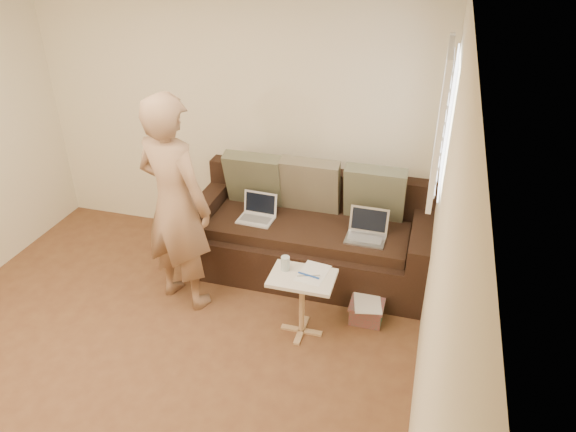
{
  "coord_description": "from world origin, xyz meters",
  "views": [
    {
      "loc": [
        1.89,
        -2.43,
        3.04
      ],
      "look_at": [
        0.8,
        1.4,
        0.78
      ],
      "focal_mm": 33.75,
      "sensor_mm": 36.0,
      "label": 1
    }
  ],
  "objects_px": {
    "laptop_white": "(256,221)",
    "drinking_glass": "(285,263)",
    "sofa": "(309,231)",
    "laptop_silver": "(365,240)",
    "side_table": "(302,305)",
    "person": "(175,204)",
    "striped_box": "(367,310)"
  },
  "relations": [
    {
      "from": "laptop_silver",
      "to": "laptop_white",
      "type": "distance_m",
      "value": 1.03
    },
    {
      "from": "person",
      "to": "striped_box",
      "type": "bearing_deg",
      "value": -157.97
    },
    {
      "from": "person",
      "to": "side_table",
      "type": "distance_m",
      "value": 1.31
    },
    {
      "from": "sofa",
      "to": "striped_box",
      "type": "bearing_deg",
      "value": -41.47
    },
    {
      "from": "laptop_white",
      "to": "side_table",
      "type": "xyz_separation_m",
      "value": [
        0.65,
        -0.78,
        -0.24
      ]
    },
    {
      "from": "striped_box",
      "to": "side_table",
      "type": "bearing_deg",
      "value": -147.87
    },
    {
      "from": "laptop_silver",
      "to": "striped_box",
      "type": "height_order",
      "value": "laptop_silver"
    },
    {
      "from": "striped_box",
      "to": "laptop_white",
      "type": "bearing_deg",
      "value": 157.45
    },
    {
      "from": "laptop_silver",
      "to": "side_table",
      "type": "height_order",
      "value": "laptop_silver"
    },
    {
      "from": "sofa",
      "to": "drinking_glass",
      "type": "height_order",
      "value": "sofa"
    },
    {
      "from": "laptop_silver",
      "to": "drinking_glass",
      "type": "bearing_deg",
      "value": -126.94
    },
    {
      "from": "side_table",
      "to": "drinking_glass",
      "type": "xyz_separation_m",
      "value": [
        -0.15,
        0.05,
        0.34
      ]
    },
    {
      "from": "sofa",
      "to": "side_table",
      "type": "distance_m",
      "value": 0.91
    },
    {
      "from": "person",
      "to": "drinking_glass",
      "type": "distance_m",
      "value": 1.03
    },
    {
      "from": "person",
      "to": "striped_box",
      "type": "relative_size",
      "value": 6.64
    },
    {
      "from": "laptop_silver",
      "to": "striped_box",
      "type": "distance_m",
      "value": 0.61
    },
    {
      "from": "side_table",
      "to": "sofa",
      "type": "bearing_deg",
      "value": 100.29
    },
    {
      "from": "drinking_glass",
      "to": "striped_box",
      "type": "xyz_separation_m",
      "value": [
        0.64,
        0.26,
        -0.53
      ]
    },
    {
      "from": "sofa",
      "to": "drinking_glass",
      "type": "distance_m",
      "value": 0.86
    },
    {
      "from": "laptop_white",
      "to": "drinking_glass",
      "type": "xyz_separation_m",
      "value": [
        0.5,
        -0.73,
        0.1
      ]
    },
    {
      "from": "sofa",
      "to": "person",
      "type": "distance_m",
      "value": 1.31
    },
    {
      "from": "laptop_silver",
      "to": "person",
      "type": "bearing_deg",
      "value": -157.92
    },
    {
      "from": "sofa",
      "to": "person",
      "type": "height_order",
      "value": "person"
    },
    {
      "from": "laptop_silver",
      "to": "person",
      "type": "xyz_separation_m",
      "value": [
        -1.5,
        -0.57,
        0.43
      ]
    },
    {
      "from": "sofa",
      "to": "laptop_silver",
      "type": "height_order",
      "value": "sofa"
    },
    {
      "from": "laptop_silver",
      "to": "striped_box",
      "type": "bearing_deg",
      "value": -73.9
    },
    {
      "from": "sofa",
      "to": "laptop_white",
      "type": "distance_m",
      "value": 0.51
    },
    {
      "from": "laptop_white",
      "to": "person",
      "type": "distance_m",
      "value": 0.89
    },
    {
      "from": "sofa",
      "to": "drinking_glass",
      "type": "xyz_separation_m",
      "value": [
        0.01,
        -0.83,
        0.19
      ]
    },
    {
      "from": "sofa",
      "to": "striped_box",
      "type": "height_order",
      "value": "sofa"
    },
    {
      "from": "laptop_silver",
      "to": "drinking_glass",
      "type": "height_order",
      "value": "drinking_glass"
    },
    {
      "from": "drinking_glass",
      "to": "striped_box",
      "type": "distance_m",
      "value": 0.87
    }
  ]
}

